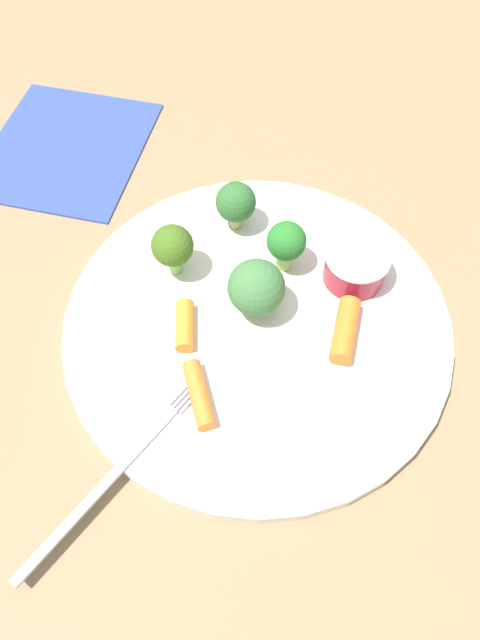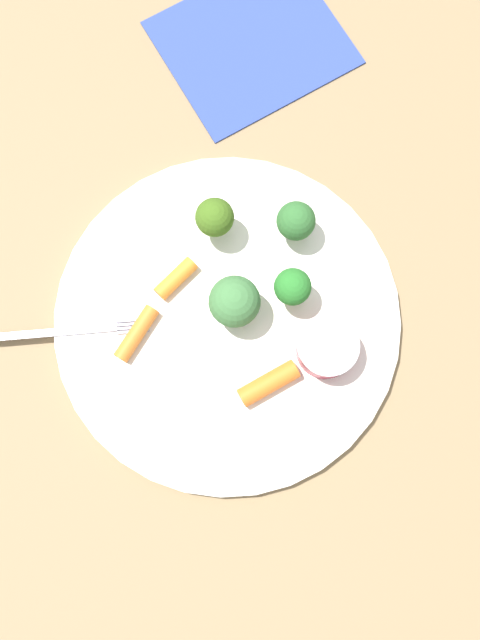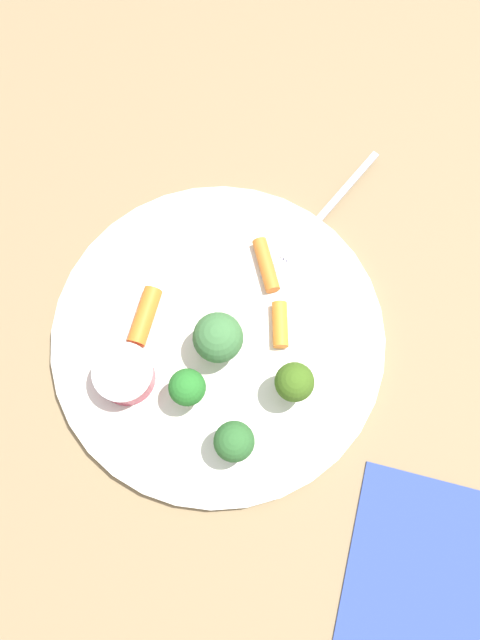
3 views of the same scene
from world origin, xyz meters
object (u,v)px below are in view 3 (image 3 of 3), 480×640
Objects in this scene: plate at (218,337)px; broccoli_floret_3 at (185,387)px; carrot_stick_0 at (145,316)px; fork at (321,217)px; sauce_cup at (125,375)px; broccoli_floret_0 at (218,338)px; broccoli_floret_1 at (234,442)px; broccoli_floret_2 at (294,382)px; napkin at (436,585)px; carrot_stick_1 at (280,325)px; carrot_stick_2 at (266,265)px.

plate is 0.07m from broccoli_floret_3.
plate is 0.07m from carrot_stick_0.
sauce_cup is at bearing -24.25° from fork.
broccoli_floret_0 reaches higher than broccoli_floret_1.
broccoli_floret_2 reaches higher than napkin.
carrot_stick_1 is 0.80× the size of carrot_stick_2.
fork is (-0.23, -0.01, -0.03)m from broccoli_floret_1.
sauce_cup is 1.00× the size of carrot_stick_2.
fork reaches higher than plate.
carrot_stick_1 is (-0.03, 0.05, 0.01)m from plate.
broccoli_floret_2 is at bearing 13.23° from fork.
fork is at bearing -176.80° from broccoli_floret_1.
sauce_cup is (0.07, -0.06, 0.02)m from plate.
carrot_stick_1 is (-0.04, 0.11, -0.00)m from carrot_stick_0.
broccoli_floret_1 is 0.20m from napkin.
fork is (-0.12, -0.01, -0.01)m from carrot_stick_1.
plate is at bearing -115.20° from napkin.
broccoli_floret_3 is 0.88× the size of carrot_stick_0.
carrot_stick_0 is 0.34m from napkin.
broccoli_floret_0 reaches higher than carrot_stick_1.
carrot_stick_1 is 0.12m from fork.
carrot_stick_0 is at bearing -86.95° from broccoli_floret_0.
broccoli_floret_1 reaches higher than napkin.
broccoli_floret_3 is (0.04, -0.08, -0.00)m from broccoli_floret_2.
carrot_stick_0 is (-0.06, -0.01, -0.01)m from sauce_cup.
broccoli_floret_0 is at bearing -47.37° from carrot_stick_1.
sauce_cup is 1.25× the size of carrot_stick_1.
carrot_stick_2 is (-0.09, 0.08, -0.00)m from carrot_stick_0.
broccoli_floret_2 is 0.09m from broccoli_floret_3.
broccoli_floret_1 is (0.07, 0.05, -0.00)m from broccoli_floret_0.
carrot_stick_1 is at bearing -146.75° from broccoli_floret_2.
broccoli_floret_2 is at bearing 110.26° from sauce_cup.
sauce_cup is 0.16m from carrot_stick_2.
broccoli_floret_1 is at bearing 33.20° from broccoli_floret_0.
broccoli_floret_0 is at bearing 30.51° from plate.
sauce_cup reaches higher than fork.
broccoli_floret_0 is (0.01, 0.01, 0.04)m from plate.
napkin is at bearing 76.81° from broccoli_floret_3.
plate is 1.77× the size of fork.
sauce_cup is at bearing -25.36° from carrot_stick_2.
sauce_cup is at bearing 10.32° from carrot_stick_0.
carrot_stick_2 is at bearing 154.64° from sauce_cup.
fork reaches higher than napkin.
broccoli_floret_2 is 1.05× the size of broccoli_floret_3.
broccoli_floret_3 is at bearing 100.46° from sauce_cup.
broccoli_floret_1 is 0.93× the size of broccoli_floret_2.
napkin is at bearing 80.88° from sauce_cup.
broccoli_floret_3 is (0.06, -0.00, 0.03)m from plate.
broccoli_floret_1 reaches higher than fork.
sauce_cup is 0.14m from carrot_stick_1.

